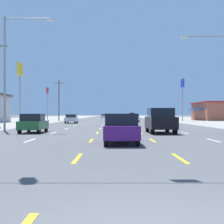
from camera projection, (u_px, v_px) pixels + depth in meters
The scene contains 16 objects.
ground_plane at pixel (113, 121), 70.17m from camera, with size 572.00×572.00×0.00m, color #4C4C4F.
lane_markings at pixel (112, 118), 108.67m from camera, with size 10.64×227.60×0.01m.
hatchback_center_turn_nearest at pixel (120, 128), 16.60m from camera, with size 1.72×3.90×1.54m.
suv_inner_right_near at pixel (159, 120), 25.93m from camera, with size 1.98×4.90×1.98m.
hatchback_far_left_mid at pixel (32, 123), 26.30m from camera, with size 1.72×3.90×1.54m.
sedan_far_left_midfar at pixel (70, 119), 53.37m from camera, with size 1.80×4.50×1.46m.
sedan_inner_right_far at pixel (133, 118), 62.30m from camera, with size 1.80×4.50×1.46m.
sedan_inner_right_farther at pixel (127, 117), 78.67m from camera, with size 1.80×4.50×1.46m.
sedan_inner_left_farthest at pixel (102, 116), 123.29m from camera, with size 1.80×4.50×1.46m.
suv_far_right_distant_a at pixel (131, 115), 127.70m from camera, with size 1.98×4.90×1.98m.
storefront_right_row_2 at pixel (214, 111), 79.04m from camera, with size 10.09×15.02×4.39m.
pole_sign_left_row_1 at pixel (18, 76), 53.72m from camera, with size 0.24×2.59×9.96m.
pole_sign_left_row_2 at pixel (46, 96), 84.64m from camera, with size 0.24×2.00×8.34m.
pole_sign_right_row_2 at pixel (181, 88), 70.34m from camera, with size 0.24×2.73×9.04m.
streetlight_left_row_0 at pixel (8, 64), 29.06m from camera, with size 4.40×0.26×10.29m.
utility_pole_left_row_1 at pixel (57, 100), 74.74m from camera, with size 2.20×0.26×9.20m.
Camera 1 is at (-0.57, -4.18, 1.52)m, focal length 52.38 mm.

